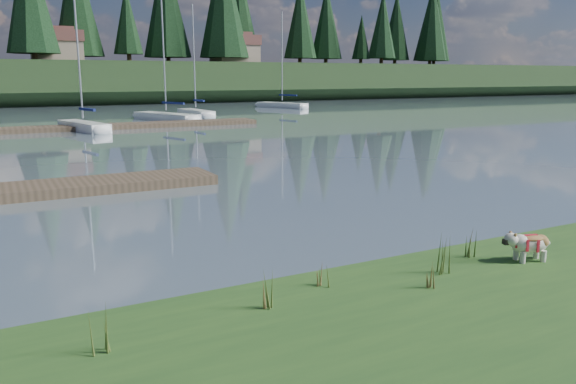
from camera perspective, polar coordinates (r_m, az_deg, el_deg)
ground at (r=39.29m, az=-24.33°, el=5.60°), size 200.00×200.00×0.00m
ridge at (r=82.10m, az=-26.57°, el=9.83°), size 200.00×20.00×5.00m
bulldog at (r=10.58m, az=23.32°, el=-4.75°), size 0.88×0.51×0.52m
dock_far at (r=39.45m, az=-21.44°, el=6.07°), size 26.00×2.20×0.30m
sailboat_bg_2 at (r=39.39m, az=-20.37°, el=6.40°), size 2.78×6.49×9.76m
sailboat_bg_3 at (r=46.66m, az=-12.75°, el=7.56°), size 4.12×7.77×11.38m
sailboat_bg_4 at (r=50.73m, az=-9.59°, el=8.00°), size 1.64×6.42×9.55m
sailboat_bg_5 at (r=63.29m, az=-1.03°, el=8.87°), size 3.94×7.21×10.36m
weed_0 at (r=7.82m, az=-2.00°, el=-10.10°), size 0.17×0.14×0.59m
weed_1 at (r=8.63m, az=3.40°, el=-8.41°), size 0.17×0.14×0.44m
weed_2 at (r=9.47m, az=15.40°, el=-6.16°), size 0.17×0.14×0.74m
weed_3 at (r=7.01m, az=-18.75°, el=-13.22°), size 0.17×0.14×0.64m
weed_4 at (r=8.83m, az=14.39°, el=-8.29°), size 0.17×0.14×0.44m
weed_5 at (r=10.44m, az=18.12°, el=-5.22°), size 0.17×0.14×0.51m
mud_lip at (r=8.55m, az=-9.28°, el=-12.09°), size 60.00×0.50×0.14m
conifer_5 at (r=81.28m, az=-16.03°, el=16.48°), size 3.96×3.96×10.35m
conifer_7 at (r=91.96m, az=1.23°, el=17.17°), size 5.28×5.28×13.20m
conifer_8 at (r=95.63m, az=9.57°, el=16.40°), size 4.62×4.62×11.77m
conifer_9 at (r=106.28m, az=14.40°, el=16.45°), size 5.94×5.94×14.62m
house_1 at (r=80.59m, az=-22.48°, el=13.60°), size 6.30×5.30×4.65m
house_2 at (r=84.60m, az=-5.45°, el=14.28°), size 6.30×5.30×4.65m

